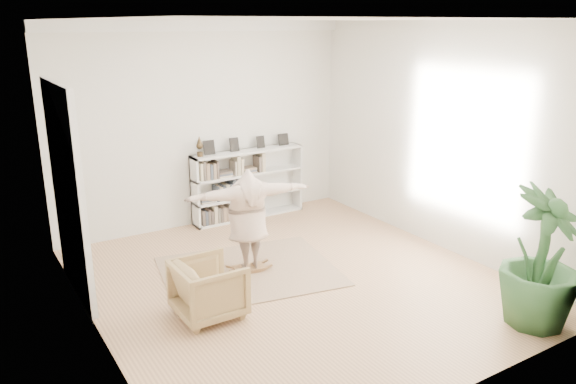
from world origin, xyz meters
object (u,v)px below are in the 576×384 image
object	(u,v)px
houseplant	(542,259)
bookshelf	(248,185)
person	(248,217)
armchair	(209,289)
rocker_board	(249,268)

from	to	relation	value
houseplant	bookshelf	bearing A→B (deg)	101.77
person	houseplant	bearing A→B (deg)	136.24
bookshelf	armchair	bearing A→B (deg)	-125.48
bookshelf	rocker_board	world-z (taller)	bookshelf
person	armchair	bearing A→B (deg)	50.99
rocker_board	armchair	bearing A→B (deg)	-129.01
bookshelf	rocker_board	distance (m)	2.55
houseplant	rocker_board	bearing A→B (deg)	125.72
person	bookshelf	bearing A→B (deg)	-107.32
bookshelf	person	xyz separation A→B (m)	(-1.16, -2.20, 0.23)
rocker_board	person	distance (m)	0.81
armchair	person	xyz separation A→B (m)	(1.03, 0.88, 0.50)
armchair	houseplant	xyz separation A→B (m)	(3.31, -2.29, 0.49)
armchair	houseplant	bearing A→B (deg)	-125.34
armchair	person	bearing A→B (deg)	-50.25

